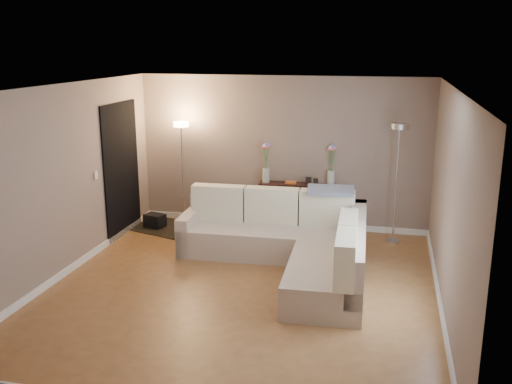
% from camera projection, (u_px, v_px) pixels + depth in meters
% --- Properties ---
extents(floor, '(5.00, 5.50, 0.01)m').
position_uv_depth(floor, '(242.00, 288.00, 7.48)').
color(floor, '#936035').
rests_on(floor, ground).
extents(ceiling, '(5.00, 5.50, 0.01)m').
position_uv_depth(ceiling, '(241.00, 87.00, 6.82)').
color(ceiling, white).
rests_on(ceiling, ground).
extents(wall_back, '(5.00, 0.02, 2.60)m').
position_uv_depth(wall_back, '(282.00, 153.00, 9.75)').
color(wall_back, gray).
rests_on(wall_back, ground).
extents(wall_front, '(5.00, 0.02, 2.60)m').
position_uv_depth(wall_front, '(154.00, 277.00, 4.55)').
color(wall_front, gray).
rests_on(wall_front, ground).
extents(wall_left, '(0.02, 5.50, 2.60)m').
position_uv_depth(wall_left, '(62.00, 182.00, 7.71)').
color(wall_left, gray).
rests_on(wall_left, ground).
extents(wall_right, '(0.02, 5.50, 2.60)m').
position_uv_depth(wall_right, '(451.00, 205.00, 6.60)').
color(wall_right, gray).
rests_on(wall_right, ground).
extents(baseboard_back, '(5.00, 0.03, 0.10)m').
position_uv_depth(baseboard_back, '(281.00, 223.00, 10.05)').
color(baseboard_back, white).
rests_on(baseboard_back, ground).
extents(baseboard_left, '(0.03, 5.50, 0.10)m').
position_uv_depth(baseboard_left, '(71.00, 268.00, 8.02)').
color(baseboard_left, white).
rests_on(baseboard_left, ground).
extents(baseboard_right, '(0.03, 5.50, 0.10)m').
position_uv_depth(baseboard_right, '(440.00, 303.00, 6.92)').
color(baseboard_right, white).
rests_on(baseboard_right, ground).
extents(doorway, '(0.02, 1.20, 2.20)m').
position_uv_depth(doorway, '(122.00, 170.00, 9.36)').
color(doorway, black).
rests_on(doorway, ground).
extents(switch_plate, '(0.02, 0.08, 0.12)m').
position_uv_depth(switch_plate, '(96.00, 175.00, 8.53)').
color(switch_plate, white).
rests_on(switch_plate, ground).
extents(sectional_sofa, '(2.86, 2.68, 0.97)m').
position_uv_depth(sectional_sofa, '(292.00, 242.00, 8.15)').
color(sectional_sofa, beige).
rests_on(sectional_sofa, floor).
extents(throw_blanket, '(0.73, 0.47, 0.09)m').
position_uv_depth(throw_blanket, '(331.00, 190.00, 8.55)').
color(throw_blanket, gray).
rests_on(throw_blanket, sectional_sofa).
extents(console_table, '(1.33, 0.43, 0.80)m').
position_uv_depth(console_table, '(293.00, 203.00, 9.80)').
color(console_table, black).
rests_on(console_table, floor).
extents(leaning_mirror, '(0.93, 0.10, 0.72)m').
position_uv_depth(leaning_mirror, '(299.00, 160.00, 9.76)').
color(leaning_mirror, black).
rests_on(leaning_mirror, console_table).
extents(table_decor, '(0.56, 0.13, 0.13)m').
position_uv_depth(table_decor, '(298.00, 182.00, 9.65)').
color(table_decor, orange).
rests_on(table_decor, console_table).
extents(flower_vase_left, '(0.15, 0.13, 0.69)m').
position_uv_depth(flower_vase_left, '(266.00, 165.00, 9.72)').
color(flower_vase_left, silver).
rests_on(flower_vase_left, console_table).
extents(flower_vase_right, '(0.15, 0.13, 0.69)m').
position_uv_depth(flower_vase_right, '(331.00, 168.00, 9.53)').
color(flower_vase_right, silver).
rests_on(flower_vase_right, console_table).
extents(floor_lamp_lit, '(0.32, 0.32, 1.82)m').
position_uv_depth(floor_lamp_lit, '(182.00, 153.00, 9.83)').
color(floor_lamp_lit, silver).
rests_on(floor_lamp_lit, floor).
extents(floor_lamp_unlit, '(0.34, 0.34, 1.92)m').
position_uv_depth(floor_lamp_unlit, '(398.00, 159.00, 8.88)').
color(floor_lamp_unlit, silver).
rests_on(floor_lamp_unlit, floor).
extents(charcoal_rug, '(1.39, 1.20, 0.02)m').
position_uv_depth(charcoal_rug, '(168.00, 228.00, 9.91)').
color(charcoal_rug, black).
rests_on(charcoal_rug, floor).
extents(black_bag, '(0.39, 0.33, 0.22)m').
position_uv_depth(black_bag, '(155.00, 220.00, 9.89)').
color(black_bag, black).
rests_on(black_bag, charcoal_rug).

